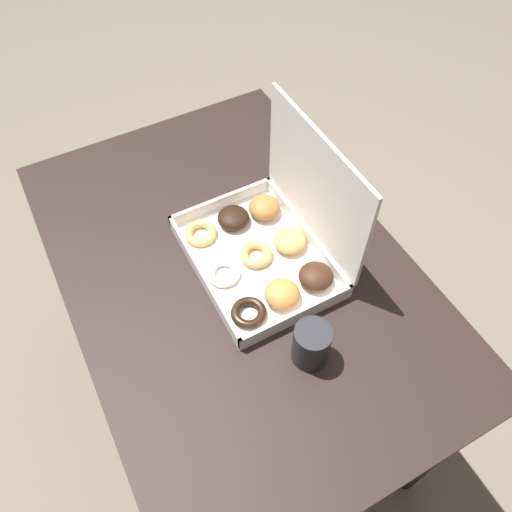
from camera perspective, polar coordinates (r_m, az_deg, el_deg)
ground_plane at (r=1.82m, az=-1.59°, el=-15.19°), size 8.00×8.00×0.00m
dining_table at (r=1.24m, az=-2.27°, el=-4.36°), size 1.10×0.74×0.77m
donut_box at (r=1.11m, az=1.99°, el=1.94°), size 0.37×0.28×0.31m
coffee_mug at (r=0.98m, az=6.34°, el=-9.97°), size 0.07×0.07×0.10m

